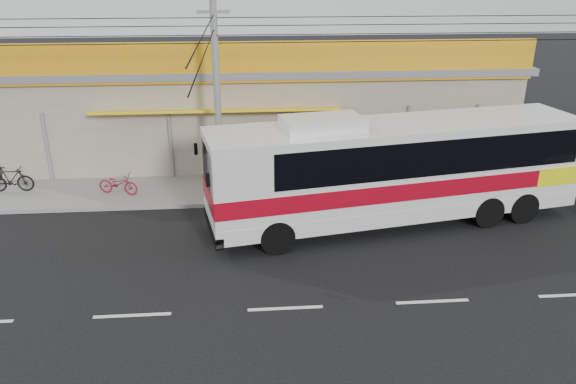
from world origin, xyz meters
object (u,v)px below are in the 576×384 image
coach_bus (401,165)px  motorbike_dark (11,179)px  utility_pole (214,29)px  motorbike_red (118,184)px

coach_bus → motorbike_dark: bearing=155.5°
utility_pole → motorbike_dark: bearing=173.7°
motorbike_red → utility_pole: 7.06m
coach_bus → utility_pole: 8.06m
coach_bus → motorbike_dark: 15.04m
motorbike_dark → utility_pole: size_ratio=0.05×
motorbike_red → motorbike_dark: motorbike_dark is taller
coach_bus → motorbike_red: coach_bus is taller
coach_bus → motorbike_dark: size_ratio=7.67×
motorbike_red → motorbike_dark: (-4.23, 0.60, 0.09)m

